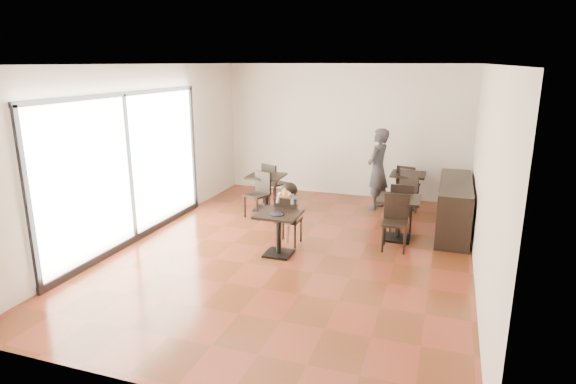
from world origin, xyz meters
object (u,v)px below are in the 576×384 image
at_px(adult_patron, 378,169).
at_px(cafe_table_left, 266,193).
at_px(child, 289,214).
at_px(chair_back_a, 408,185).
at_px(cafe_table_back, 407,190).
at_px(chair_left_a, 275,183).
at_px(chair_mid_b, 395,224).
at_px(child_chair, 289,220).
at_px(chair_mid_a, 402,206).
at_px(chair_left_b, 257,195).
at_px(child_table, 279,234).
at_px(chair_back_b, 405,193).
at_px(cafe_table_mid, 398,219).

distance_m(adult_patron, cafe_table_left, 2.56).
relative_size(child, chair_back_a, 1.20).
bearing_deg(cafe_table_back, chair_left_a, -167.37).
relative_size(adult_patron, chair_mid_b, 1.88).
height_order(child_chair, child, child).
bearing_deg(chair_mid_a, chair_back_a, -91.69).
distance_m(chair_mid_a, chair_left_b, 3.02).
relative_size(child_chair, child, 0.79).
relative_size(cafe_table_left, chair_mid_a, 0.83).
bearing_deg(chair_mid_a, child_table, 44.09).
xyz_separation_m(child, chair_back_a, (1.83, 3.21, -0.09)).
height_order(cafe_table_left, chair_mid_b, chair_mid_b).
bearing_deg(adult_patron, chair_back_b, 85.30).
height_order(cafe_table_left, chair_left_b, chair_left_b).
bearing_deg(adult_patron, child_table, -3.26).
height_order(cafe_table_back, chair_mid_a, chair_mid_a).
relative_size(chair_mid_b, chair_left_b, 1.01).
distance_m(child, chair_mid_a, 2.35).
distance_m(chair_mid_b, chair_back_a, 2.88).
relative_size(child_chair, cafe_table_mid, 1.13).
bearing_deg(adult_patron, cafe_table_mid, 36.46).
height_order(cafe_table_mid, chair_mid_a, chair_mid_a).
bearing_deg(chair_back_b, cafe_table_left, -151.03).
relative_size(child, cafe_table_back, 1.44).
relative_size(child_chair, chair_back_b, 0.95).
xyz_separation_m(adult_patron, chair_mid_a, (0.68, -1.32, -0.43)).
bearing_deg(chair_back_a, child_table, 80.45).
xyz_separation_m(child_chair, cafe_table_mid, (1.86, 0.89, -0.05)).
bearing_deg(cafe_table_left, child_chair, -57.78).
height_order(child, cafe_table_back, child).
height_order(cafe_table_mid, chair_mid_b, chair_mid_b).
bearing_deg(chair_back_a, cafe_table_left, 41.14).
bearing_deg(cafe_table_left, chair_left_b, -90.00).
bearing_deg(chair_back_b, adult_patron, 175.30).
bearing_deg(cafe_table_mid, child, -154.53).
height_order(cafe_table_mid, chair_left_a, chair_left_a).
bearing_deg(child_table, chair_mid_b, 25.47).
distance_m(child, chair_back_b, 3.10).
distance_m(chair_left_a, chair_left_b, 1.10).
height_order(chair_mid_a, chair_mid_b, same).
xyz_separation_m(chair_left_a, chair_back_a, (2.98, 0.83, -0.00)).
bearing_deg(chair_left_b, chair_mid_b, 3.82).
relative_size(cafe_table_mid, chair_mid_b, 0.83).
xyz_separation_m(cafe_table_left, chair_mid_b, (3.02, -1.50, 0.08)).
bearing_deg(chair_mid_b, chair_back_a, 87.89).
relative_size(chair_mid_b, chair_back_b, 1.01).
height_order(child_chair, cafe_table_back, child_chair).
bearing_deg(chair_left_b, cafe_table_back, 51.95).
distance_m(cafe_table_left, chair_left_b, 0.56).
bearing_deg(adult_patron, chair_mid_a, 43.79).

